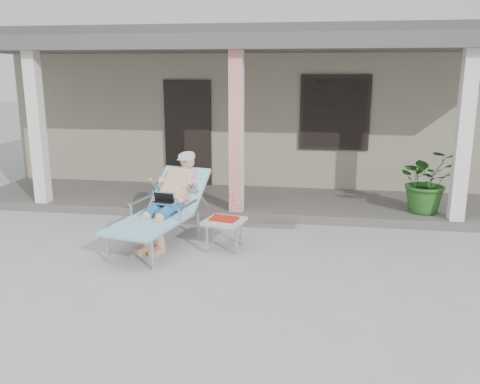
# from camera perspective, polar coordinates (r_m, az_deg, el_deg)

# --- Properties ---
(ground) EXTENTS (60.00, 60.00, 0.00)m
(ground) POSITION_cam_1_polar(r_m,az_deg,el_deg) (6.60, -3.52, -8.31)
(ground) COLOR #9E9E99
(ground) RESTS_ON ground
(house) EXTENTS (10.40, 5.40, 3.30)m
(house) POSITION_cam_1_polar(r_m,az_deg,el_deg) (12.56, 2.95, 10.01)
(house) COLOR gray
(house) RESTS_ON ground
(porch_deck) EXTENTS (10.00, 2.00, 0.15)m
(porch_deck) POSITION_cam_1_polar(r_m,az_deg,el_deg) (9.38, 0.47, -1.10)
(porch_deck) COLOR #605B56
(porch_deck) RESTS_ON ground
(porch_overhang) EXTENTS (10.00, 2.30, 2.85)m
(porch_overhang) POSITION_cam_1_polar(r_m,az_deg,el_deg) (9.02, 0.45, 15.71)
(porch_overhang) COLOR silver
(porch_overhang) RESTS_ON porch_deck
(porch_step) EXTENTS (2.00, 0.30, 0.07)m
(porch_step) POSITION_cam_1_polar(r_m,az_deg,el_deg) (8.30, -0.73, -3.35)
(porch_step) COLOR #605B56
(porch_step) RESTS_ON ground
(lounger) EXTENTS (1.12, 2.09, 1.32)m
(lounger) POSITION_cam_1_polar(r_m,az_deg,el_deg) (7.32, -8.39, 0.43)
(lounger) COLOR #B7B7BC
(lounger) RESTS_ON ground
(side_table) EXTENTS (0.61, 0.61, 0.46)m
(side_table) POSITION_cam_1_polar(r_m,az_deg,el_deg) (7.07, -1.77, -3.44)
(side_table) COLOR #B9B9B3
(side_table) RESTS_ON ground
(potted_palm) EXTENTS (1.10, 1.00, 1.07)m
(potted_palm) POSITION_cam_1_polar(r_m,az_deg,el_deg) (8.87, 20.31, 1.23)
(potted_palm) COLOR #26591E
(potted_palm) RESTS_ON porch_deck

